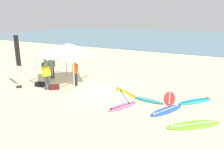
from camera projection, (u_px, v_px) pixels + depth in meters
name	position (u px, v px, depth m)	size (l,w,h in m)	color
ground_plane	(99.00, 91.00, 13.40)	(80.00, 80.00, 0.00)	beige
sea	(188.00, 38.00, 42.14)	(80.00, 36.00, 0.10)	#568499
canopy_tent	(68.00, 49.00, 14.35)	(3.09, 3.09, 2.75)	#B7B7BC
surfboard_cyan	(195.00, 101.00, 11.82)	(1.86, 2.03, 0.19)	#23B2CC
surfboard_pink	(123.00, 106.00, 11.16)	(1.23, 1.92, 0.19)	pink
surfboard_teal	(148.00, 100.00, 11.98)	(1.92, 0.77, 0.19)	#19847F
surfboard_blue	(166.00, 110.00, 10.69)	(1.49, 2.19, 0.19)	blue
surfboard_lime	(193.00, 125.00, 9.29)	(2.33, 2.12, 0.19)	#7AD12D
surfboard_yellow	(125.00, 93.00, 13.08)	(2.03, 1.50, 0.19)	yellow
surfboard_white	(125.00, 97.00, 12.33)	(1.93, 2.21, 0.19)	white
surfboard_red	(170.00, 98.00, 12.25)	(1.02, 2.27, 0.19)	red
person_grey	(52.00, 65.00, 15.84)	(0.51, 0.34, 1.71)	#383842
person_yellow	(47.00, 74.00, 13.48)	(0.38, 0.47, 1.71)	#383842
person_orange	(75.00, 71.00, 14.21)	(0.52, 0.33, 1.71)	#2D2D33
person_green	(46.00, 69.00, 14.81)	(0.39, 0.47, 1.71)	#383842
banner_flag	(18.00, 64.00, 13.66)	(0.60, 0.36, 3.40)	#99999E
gear_bag_near_tent	(40.00, 84.00, 14.30)	(0.60, 0.32, 0.28)	black
gear_bag_by_pole	(55.00, 87.00, 13.74)	(0.60, 0.32, 0.28)	#4C1919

